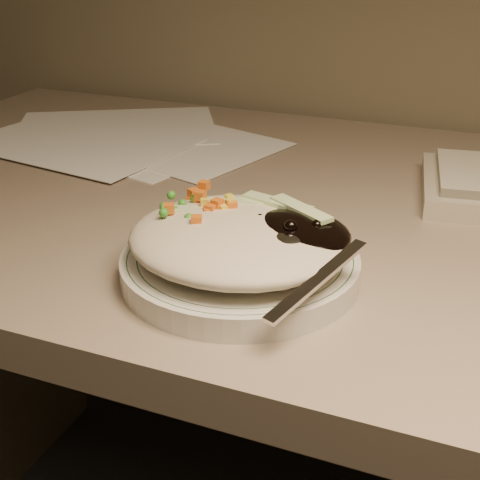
% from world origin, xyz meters
% --- Properties ---
extents(desk, '(1.40, 0.70, 0.74)m').
position_xyz_m(desk, '(0.00, 1.38, 0.54)').
color(desk, gray).
rests_on(desk, ground).
extents(plate, '(0.21, 0.21, 0.02)m').
position_xyz_m(plate, '(-0.06, 1.18, 0.75)').
color(plate, silver).
rests_on(plate, desk).
extents(plate_rim, '(0.20, 0.20, 0.00)m').
position_xyz_m(plate_rim, '(-0.06, 1.18, 0.76)').
color(plate_rim, '#144723').
rests_on(plate_rim, plate).
extents(meal, '(0.21, 0.19, 0.05)m').
position_xyz_m(meal, '(-0.05, 1.18, 0.78)').
color(meal, beige).
rests_on(meal, plate).
extents(papers, '(0.46, 0.38, 0.00)m').
position_xyz_m(papers, '(-0.37, 1.50, 0.74)').
color(papers, white).
rests_on(papers, desk).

